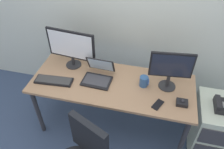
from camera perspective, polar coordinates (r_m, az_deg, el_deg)
The scene contains 11 objects.
ground_plane at distance 2.94m, azimuth 0.00°, elevation -12.76°, with size 8.00×8.00×0.00m, color #374866.
desk at distance 2.44m, azimuth 0.00°, elevation -3.46°, with size 1.77×0.69×0.74m.
file_cabinet at distance 2.76m, azimuth 24.61°, elevation -12.04°, with size 0.42×0.53×0.65m.
desk_phone at distance 2.50m, azimuth 26.73°, elevation -7.23°, with size 0.17×0.20×0.09m.
monitor_main at distance 2.51m, azimuth -10.57°, elevation 7.13°, with size 0.57×0.18×0.46m.
monitor_side at distance 2.25m, azimuth 15.03°, elevation 1.62°, with size 0.43×0.18×0.43m.
keyboard at distance 2.48m, azimuth -14.85°, elevation -1.51°, with size 0.42×0.17×0.03m.
laptop at distance 2.41m, azimuth -3.60°, elevation -0.10°, with size 0.32×0.32×0.22m.
trackball_mouse at distance 2.26m, azimuth 17.70°, elevation -6.95°, with size 0.11×0.09×0.07m.
coffee_mug at distance 2.34m, azimuth 8.30°, elevation -1.77°, with size 0.10×0.09×0.12m.
cell_phone at distance 2.21m, azimuth 11.78°, elevation -7.64°, with size 0.07×0.14×0.01m, color black.
Camera 1 is at (0.41, -1.69, 2.37)m, focal length 35.26 mm.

